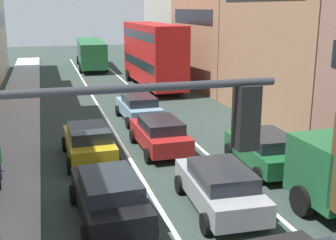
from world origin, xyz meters
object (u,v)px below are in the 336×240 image
Objects in this scene: traffic_light_pole at (101,217)px; coupe_centre_lane_fourth at (139,107)px; sedan_left_lane_third at (89,142)px; sedan_right_lane_behind_truck at (265,149)px; sedan_centre_lane_second at (220,186)px; wagon_left_lane_second at (109,196)px; bus_mid_queue_primary at (153,52)px; hatchback_centre_lane_third at (160,134)px; bus_far_queue_secondary at (91,52)px.

traffic_light_pole is 19.42m from coupe_centre_lane_fourth.
sedan_left_lane_third and sedan_right_lane_behind_truck have the same top height.
wagon_left_lane_second is (-3.49, 0.25, 0.00)m from sedan_centre_lane_second.
hatchback_centre_lane_third is at bearing 165.86° from bus_mid_queue_primary.
wagon_left_lane_second is 5.66m from sedan_left_lane_third.
hatchback_centre_lane_third is 0.41× the size of bus_far_queue_secondary.
sedan_right_lane_behind_truck is (3.25, -8.77, 0.00)m from coupe_centre_lane_fourth.
wagon_left_lane_second is 6.77m from hatchback_centre_lane_third.
bus_far_queue_secondary reaches higher than wagon_left_lane_second.
coupe_centre_lane_fourth is 0.99× the size of sedan_right_lane_behind_truck.
hatchback_centre_lane_third and sedan_right_lane_behind_truck have the same top height.
bus_mid_queue_primary is (7.89, 28.69, -0.99)m from traffic_light_pole.
traffic_light_pole is 8.85m from sedan_centre_lane_second.
hatchback_centre_lane_third is 5.48m from coupe_centre_lane_fourth.
sedan_centre_lane_second is 1.01× the size of hatchback_centre_lane_third.
sedan_centre_lane_second and wagon_left_lane_second have the same top height.
traffic_light_pole is at bearing 144.76° from sedan_right_lane_behind_truck.
wagon_left_lane_second is at bearing 151.05° from hatchback_centre_lane_third.
sedan_left_lane_third is 7.31m from sedan_right_lane_behind_truck.
bus_far_queue_secondary is (-0.22, 34.44, 0.96)m from sedan_centre_lane_second.
sedan_centre_lane_second is 34.45m from bus_far_queue_secondary.
coupe_centre_lane_fourth is at bearing 76.43° from traffic_light_pole.
sedan_right_lane_behind_truck is 0.41× the size of bus_far_queue_secondary.
coupe_centre_lane_fourth is 9.36m from sedan_right_lane_behind_truck.
bus_mid_queue_primary is 13.21m from bus_far_queue_secondary.
bus_mid_queue_primary reaches higher than sedan_centre_lane_second.
traffic_light_pole reaches higher than coupe_centre_lane_fourth.
wagon_left_lane_second is at bearing 162.09° from coupe_centre_lane_fourth.
traffic_light_pole is 7.88m from wagon_left_lane_second.
traffic_light_pole is 0.52× the size of bus_mid_queue_primary.
coupe_centre_lane_fourth is at bearing 23.20° from sedan_right_lane_behind_truck.
sedan_centre_lane_second is at bearing -178.10° from hatchback_centre_lane_third.
traffic_light_pole is 14.18m from hatchback_centre_lane_third.
bus_far_queue_secondary is at bearing 14.49° from bus_mid_queue_primary.
wagon_left_lane_second is 1.01× the size of hatchback_centre_lane_third.
wagon_left_lane_second and sedan_left_lane_third have the same top height.
hatchback_centre_lane_third is 3.22m from sedan_left_lane_third.
wagon_left_lane_second is 1.01× the size of coupe_centre_lane_fourth.
bus_far_queue_secondary reaches higher than coupe_centre_lane_fourth.
traffic_light_pole reaches higher than sedan_centre_lane_second.
sedan_left_lane_third is 0.41× the size of bus_far_queue_secondary.
bus_mid_queue_primary is (3.30, 21.75, 2.03)m from sedan_centre_lane_second.
bus_far_queue_secondary is at bearing -7.62° from sedan_left_lane_third.
wagon_left_lane_second is 34.35m from bus_far_queue_secondary.
bus_far_queue_secondary reaches higher than hatchback_centre_lane_third.
bus_far_queue_secondary is (-0.14, 22.74, 0.96)m from coupe_centre_lane_fourth.
sedan_right_lane_behind_truck is (6.67, -2.99, 0.00)m from sedan_left_lane_third.
sedan_right_lane_behind_truck is 31.71m from bus_far_queue_secondary.
traffic_light_pole is 12.91m from sedan_right_lane_behind_truck.
bus_far_queue_secondary is at bearing 9.02° from sedan_right_lane_behind_truck.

